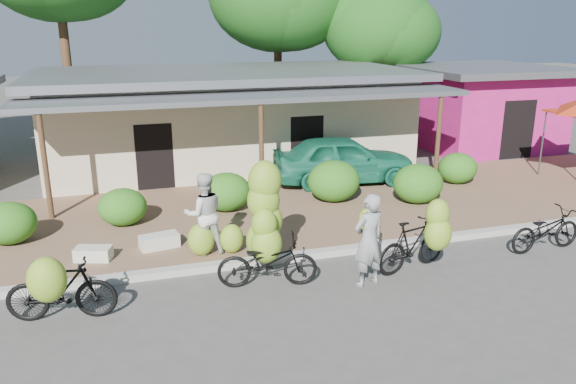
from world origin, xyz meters
The scene contains 24 objects.
ground centered at (0.00, 0.00, 0.00)m, with size 100.00×100.00×0.00m, color #494644.
sidewalk centered at (0.00, 5.00, 0.06)m, with size 60.00×6.00×0.12m, color brown.
curb centered at (0.00, 2.00, 0.07)m, with size 60.00×0.25×0.15m, color #A8A399.
shop_main centered at (0.00, 10.93, 1.72)m, with size 13.00×8.50×3.35m.
shop_pink centered at (10.50, 10.99, 1.67)m, with size 6.00×6.00×3.25m.
tree_near_right centered at (7.31, 14.61, 4.82)m, with size 5.03×4.89×6.67m.
hedge_0 centered at (-6.34, 4.55, 0.60)m, with size 1.24×1.12×0.97m, color #1B6216.
hedge_1 centered at (-3.84, 5.05, 0.58)m, with size 1.19×1.07×0.93m, color #1B6216.
hedge_2 centered at (-1.17, 5.40, 0.63)m, with size 1.32×1.19×1.03m, color #1B6216.
hedge_3 centered at (1.88, 5.33, 0.70)m, with size 1.48×1.33×1.15m, color #1B6216.
hedge_4 centered at (4.06, 4.50, 0.67)m, with size 1.40×1.26×1.10m, color #1B6216.
hedge_5 centered at (6.24, 5.89, 0.60)m, with size 1.23×1.10×0.96m, color #1B6216.
bike_left centered at (-4.98, 0.65, 0.65)m, with size 1.93×1.32×1.45m.
bike_center centered at (-1.19, 1.21, 0.91)m, with size 2.04×1.37×2.40m.
bike_right centered at (1.88, 0.68, 0.69)m, with size 1.90×1.36×1.71m.
bike_far_right centered at (5.22, 0.85, 0.49)m, with size 1.90×0.76×0.98m.
loose_banana_a centered at (-2.28, 2.57, 0.48)m, with size 0.58×0.49×0.72m, color #80B32C.
loose_banana_b centered at (-1.62, 2.53, 0.45)m, with size 0.52×0.44×0.65m, color #80B32C.
loose_banana_c centered at (1.77, 2.81, 0.43)m, with size 0.49×0.42×0.62m, color #80B32C.
sack_near centered at (-3.11, 3.29, 0.27)m, with size 0.85×0.40×0.30m, color silver.
sack_far centered at (-4.51, 3.01, 0.26)m, with size 0.75×0.38×0.28m, color silver.
vendor centered at (0.66, 0.45, 0.94)m, with size 0.68×0.45×1.88m, color gray.
bystander centered at (-2.17, 2.68, 1.02)m, with size 0.88×0.69×1.81m, color silver.
teal_van centered at (2.84, 7.00, 0.87)m, with size 1.77×4.39×1.50m, color #17684C.
Camera 1 is at (-3.80, -8.72, 4.99)m, focal length 35.00 mm.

